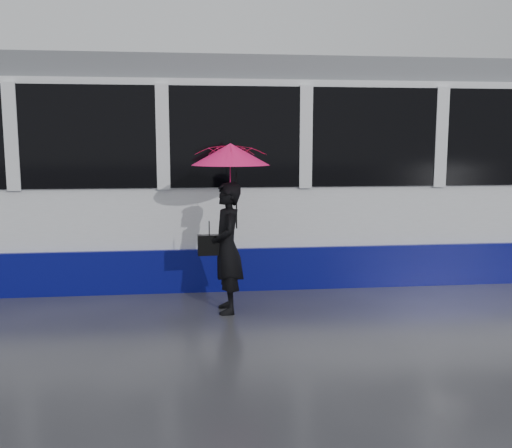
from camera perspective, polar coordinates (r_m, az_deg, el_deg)
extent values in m
plane|color=#2B2B30|center=(7.13, 1.27, -9.20)|extent=(90.00, 90.00, 0.00)
cube|color=#3F3D38|center=(8.83, -0.30, -5.72)|extent=(34.00, 0.07, 0.02)
cube|color=#3F3D38|center=(10.23, -1.17, -3.79)|extent=(34.00, 0.07, 0.02)
cube|color=white|center=(9.50, 6.44, 4.47)|extent=(24.00, 2.40, 2.95)
cube|color=#090C67|center=(9.66, 6.33, -2.74)|extent=(24.00, 2.56, 0.62)
cube|color=black|center=(9.48, 6.51, 8.55)|extent=(23.00, 2.48, 1.40)
cube|color=slate|center=(9.54, 6.60, 14.41)|extent=(23.60, 2.20, 0.35)
imported|color=black|center=(7.14, -2.91, -2.40)|extent=(0.43, 0.62, 1.64)
imported|color=#E31373|center=(7.03, -2.55, 4.90)|extent=(0.95, 0.96, 0.82)
cone|color=#E31373|center=(7.02, -2.57, 6.99)|extent=(1.02, 1.02, 0.27)
cylinder|color=black|center=(7.02, -2.58, 8.25)|extent=(0.01, 0.01, 0.06)
cylinder|color=black|center=(7.08, -1.97, 2.43)|extent=(0.02, 0.02, 0.72)
cube|color=black|center=(7.14, -4.68, -2.10)|extent=(0.30, 0.14, 0.25)
cylinder|color=black|center=(7.11, -4.70, -0.38)|extent=(0.01, 0.01, 0.18)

